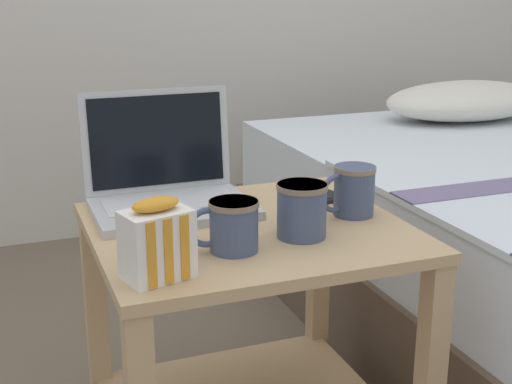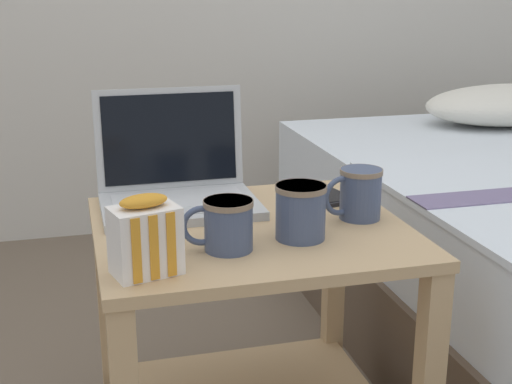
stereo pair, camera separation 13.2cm
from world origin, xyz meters
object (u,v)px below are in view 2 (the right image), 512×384
Objects in this scene: laptop at (177,183)px; mug_front_left at (227,222)px; snack_bag at (145,238)px; mug_front_right at (301,208)px; cell_phone at (325,195)px; mug_mid_center at (359,191)px.

laptop is 2.50× the size of mug_front_left.
laptop reaches higher than snack_bag.
cell_phone is at bearing 59.66° from mug_front_right.
cell_phone is (0.13, 0.23, -0.05)m from mug_front_right.
cell_phone is (0.43, 0.32, -0.06)m from snack_bag.
mug_front_right is 1.05× the size of mug_mid_center.
mug_front_left reaches higher than cell_phone.
mug_mid_center is at bearing 21.17° from snack_bag.
mug_front_right reaches higher than cell_phone.
cell_phone is at bearing 42.39° from mug_front_left.
snack_bag is at bearing -106.50° from laptop.
laptop is 0.33m from cell_phone.
mug_front_left is at bearing -81.15° from laptop.
laptop reaches higher than mug_mid_center.
mug_mid_center is (0.29, 0.10, 0.01)m from mug_front_left.
mug_mid_center is 0.96× the size of snack_bag.
snack_bag is (-0.44, -0.17, 0.01)m from mug_mid_center.
snack_bag is 0.54m from cell_phone.
mug_front_right is at bearing -53.75° from laptop.
mug_front_right is 0.31m from snack_bag.
mug_front_right is 1.00× the size of snack_bag.
mug_front_left is 0.96× the size of mug_front_right.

